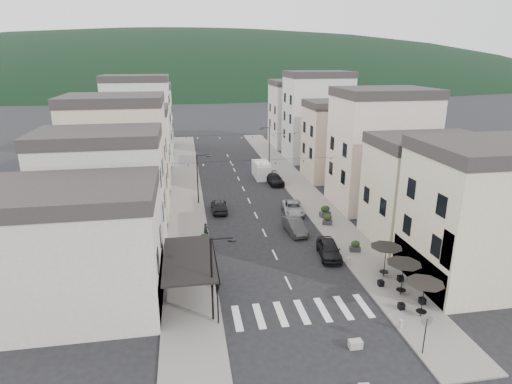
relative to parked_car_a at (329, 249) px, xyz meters
The scene contains 31 objects.
ground 10.88m from the parked_car_a, 115.02° to the right, with size 700.00×700.00×0.00m, color black.
sidewalk_left 25.25m from the parked_car_a, 118.62° to the left, with size 4.00×76.00×0.12m, color slate.
sidewalk_right 22.36m from the parked_car_a, 82.53° to the left, with size 4.00×76.00×0.12m, color slate.
hill_backdrop 290.20m from the parked_car_a, 90.91° to the left, with size 640.00×360.00×70.00m, color black.
boutique_building 20.92m from the parked_car_a, 166.46° to the right, with size 12.00×8.00×8.00m, color #A9A49B.
bistro_building 12.26m from the parked_car_a, 30.52° to the right, with size 10.00×8.00×10.00m, color #B8B192.
boutique_awning 13.01m from the parked_car_a, 157.77° to the right, with size 3.77×7.50×3.28m.
buildings_row_left 34.24m from the parked_car_a, 124.37° to the left, with size 10.20×54.16×14.00m.
buildings_row_right 29.07m from the parked_car_a, 69.68° to the left, with size 10.20×54.16×14.50m.
cafe_terrace 7.86m from the parked_car_a, 66.19° to the right, with size 2.50×8.10×2.53m.
streetlamp_left_near 13.37m from the parked_car_a, 143.03° to the right, with size 1.70×0.56×6.00m.
streetlamp_left_far 19.45m from the parked_car_a, 122.80° to the left, with size 1.70×0.56×6.00m.
streetlamp_right_far 34.31m from the parked_car_a, 87.94° to the left, with size 1.70×0.56×6.00m.
traffic_sign 13.45m from the parked_car_a, 84.83° to the right, with size 0.70×0.07×2.70m.
bollards 6.33m from the parked_car_a, 136.62° to the right, with size 11.66×10.26×0.60m.
bunting_near 13.90m from the parked_car_a, 110.69° to the left, with size 19.00×0.28×0.62m.
bunting_far 28.95m from the parked_car_a, 99.26° to the left, with size 19.00×0.28×0.62m.
parked_car_a is the anchor object (origin of this frame).
parked_car_b 5.92m from the parked_car_a, 105.62° to the left, with size 1.50×4.29×1.41m, color #303033.
parked_car_c 11.01m from the parked_car_a, 92.22° to the left, with size 2.18×4.73×1.31m, color #94989C.
parked_car_d 22.71m from the parked_car_a, 89.98° to the left, with size 1.88×4.63×1.34m, color black.
parked_car_e 15.51m from the parked_car_a, 123.11° to the left, with size 1.70×4.22×1.44m, color black.
delivery_van 26.31m from the parked_car_a, 92.73° to the left, with size 2.00×5.05×2.42m.
pedestrian_a 11.68m from the parked_car_a, 152.88° to the left, with size 0.58×0.38×1.60m, color black.
pedestrian_b 13.86m from the parked_car_a, behind, with size 0.82×0.64×1.70m, color #24202B.
concrete_block_a 12.31m from the parked_car_a, 101.43° to the right, with size 0.80×0.50×0.50m, color gray.
planter_la 11.45m from the parked_car_a, 157.73° to the left, with size 0.97×0.65×1.00m.
planter_lb 11.00m from the parked_car_a, 164.31° to the left, with size 1.14×0.70×1.22m.
planter_ra 2.61m from the parked_car_a, ahead, with size 1.01×0.67×1.04m.
planter_rb 7.29m from the parked_car_a, 72.29° to the left, with size 1.12×0.88×1.10m.
planter_rc 9.54m from the parked_car_a, 73.61° to the left, with size 1.23×0.81×1.27m.
Camera 1 is at (-7.40, -22.64, 16.82)m, focal length 30.00 mm.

